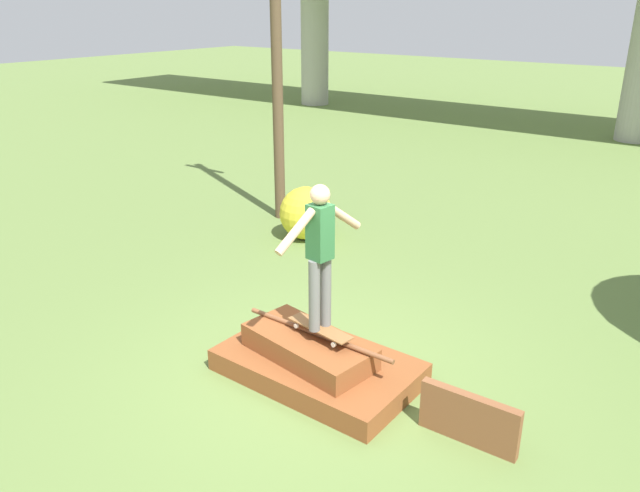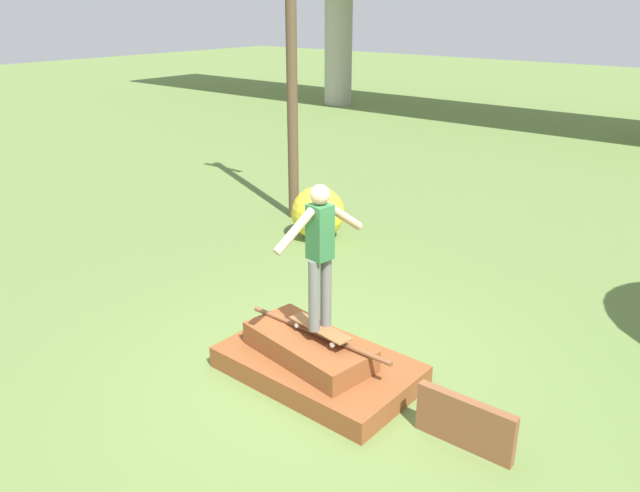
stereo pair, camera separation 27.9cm
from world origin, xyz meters
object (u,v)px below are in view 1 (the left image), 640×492
skater (320,248)px  utility_pole (276,19)px  bush_yellow_flowering (306,213)px  skateboard (320,328)px

skater → utility_pole: (-3.98, 4.04, 2.07)m
utility_pole → bush_yellow_flowering: utility_pole is taller
skater → bush_yellow_flowering: bearing=129.9°
skater → bush_yellow_flowering: 4.59m
skateboard → skater: 0.93m
skateboard → bush_yellow_flowering: bush_yellow_flowering is taller
utility_pole → bush_yellow_flowering: (1.12, -0.62, -3.17)m
skateboard → utility_pole: utility_pole is taller
skateboard → bush_yellow_flowering: (-2.86, 3.42, -0.17)m
utility_pole → skateboard: bearing=-45.5°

